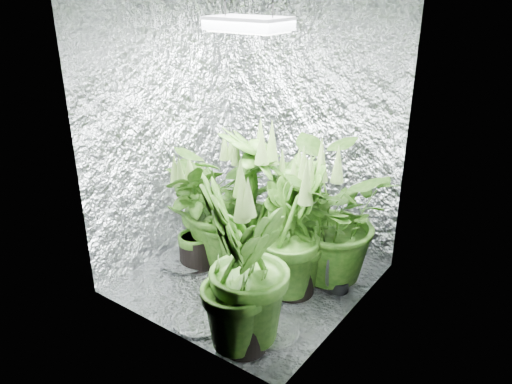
{
  "coord_description": "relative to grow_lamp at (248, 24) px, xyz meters",
  "views": [
    {
      "loc": [
        1.92,
        -2.58,
        2.08
      ],
      "look_at": [
        0.06,
        0.0,
        0.72
      ],
      "focal_mm": 35.0,
      "sensor_mm": 36.0,
      "label": 1
    }
  ],
  "objects": [
    {
      "name": "grow_lamp",
      "position": [
        0.0,
        0.0,
        0.0
      ],
      "size": [
        0.5,
        0.3,
        0.22
      ],
      "color": "gray",
      "rests_on": "ceiling"
    },
    {
      "name": "plant_e",
      "position": [
        0.46,
        0.31,
        -1.31
      ],
      "size": [
        1.03,
        1.03,
        1.09
      ],
      "rotation": [
        0.0,
        0.0,
        3.32
      ],
      "color": "black",
      "rests_on": "ground"
    },
    {
      "name": "plant_h",
      "position": [
        0.18,
        0.25,
        -1.38
      ],
      "size": [
        0.69,
        0.69,
        0.98
      ],
      "rotation": [
        0.0,
        0.0,
        5.66
      ],
      "color": "black",
      "rests_on": "ground"
    },
    {
      "name": "plant_f",
      "position": [
        -0.45,
        -0.09,
        -1.41
      ],
      "size": [
        0.61,
        0.61,
        0.94
      ],
      "rotation": [
        0.0,
        0.0,
        4.19
      ],
      "color": "black",
      "rests_on": "ground"
    },
    {
      "name": "plant_c",
      "position": [
        0.35,
        0.04,
        -1.35
      ],
      "size": [
        0.58,
        0.58,
        1.06
      ],
      "rotation": [
        0.0,
        0.0,
        1.68
      ],
      "color": "black",
      "rests_on": "ground"
    },
    {
      "name": "plant_g",
      "position": [
        0.43,
        -0.64,
        -1.27
      ],
      "size": [
        0.67,
        0.67,
        1.2
      ],
      "rotation": [
        0.0,
        0.0,
        4.82
      ],
      "color": "black",
      "rests_on": "ground"
    },
    {
      "name": "plant_a",
      "position": [
        -0.3,
        0.1,
        -1.32
      ],
      "size": [
        1.14,
        1.14,
        1.06
      ],
      "rotation": [
        0.0,
        0.0,
        5.9
      ],
      "color": "black",
      "rests_on": "ground"
    },
    {
      "name": "plant_b",
      "position": [
        0.19,
        0.5,
        -1.44
      ],
      "size": [
        0.51,
        0.51,
        0.85
      ],
      "rotation": [
        0.0,
        0.0,
        1.25
      ],
      "color": "black",
      "rests_on": "ground"
    },
    {
      "name": "walls",
      "position": [
        0.0,
        0.0,
        -0.83
      ],
      "size": [
        1.62,
        1.62,
        2.0
      ],
      "color": "silver",
      "rests_on": "ground"
    },
    {
      "name": "circulation_fan",
      "position": [
        0.59,
        0.23,
        -1.67
      ],
      "size": [
        0.19,
        0.32,
        0.38
      ],
      "rotation": [
        0.0,
        0.0,
        0.29
      ],
      "color": "black",
      "rests_on": "ground"
    },
    {
      "name": "plant_label",
      "position": [
        0.49,
        -0.67,
        -1.53
      ],
      "size": [
        0.05,
        0.04,
        0.08
      ],
      "primitive_type": "cube",
      "rotation": [
        -0.21,
        0.0,
        0.54
      ],
      "color": "white",
      "rests_on": "plant_g"
    },
    {
      "name": "plant_d",
      "position": [
        -0.02,
        0.07,
        -1.27
      ],
      "size": [
        0.86,
        0.86,
        1.2
      ],
      "rotation": [
        0.0,
        0.0,
        2.29
      ],
      "color": "black",
      "rests_on": "ground"
    },
    {
      "name": "ground",
      "position": [
        0.0,
        0.0,
        -1.83
      ],
      "size": [
        1.6,
        1.6,
        0.0
      ],
      "primitive_type": "plane",
      "color": "silver",
      "rests_on": "ground"
    }
  ]
}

